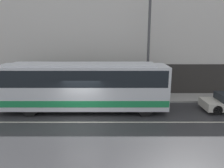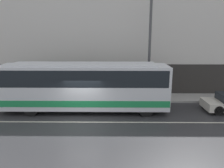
# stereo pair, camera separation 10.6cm
# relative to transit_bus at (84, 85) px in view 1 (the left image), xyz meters

# --- Properties ---
(ground_plane) EXTENTS (60.00, 60.00, 0.00)m
(ground_plane) POSITION_rel_transit_bus_xyz_m (0.06, -2.13, -1.95)
(ground_plane) COLOR #2D2D30
(sidewalk) EXTENTS (60.00, 2.38, 0.14)m
(sidewalk) POSITION_rel_transit_bus_xyz_m (0.06, 3.06, -1.88)
(sidewalk) COLOR #A09E99
(sidewalk) RESTS_ON ground_plane
(building_facade) EXTENTS (60.00, 0.35, 11.76)m
(building_facade) POSITION_rel_transit_bus_xyz_m (0.06, 4.39, 3.73)
(building_facade) COLOR silver
(building_facade) RESTS_ON ground_plane
(lane_stripe) EXTENTS (54.00, 0.14, 0.01)m
(lane_stripe) POSITION_rel_transit_bus_xyz_m (0.06, -2.13, -1.94)
(lane_stripe) COLOR beige
(lane_stripe) RESTS_ON ground_plane
(transit_bus) EXTENTS (11.79, 2.50, 3.45)m
(transit_bus) POSITION_rel_transit_bus_xyz_m (0.00, 0.00, 0.00)
(transit_bus) COLOR silver
(transit_bus) RESTS_ON ground_plane
(utility_pole_near) EXTENTS (0.21, 0.21, 8.34)m
(utility_pole_near) POSITION_rel_transit_bus_xyz_m (4.96, 2.60, 2.36)
(utility_pole_near) COLOR #4C4C4F
(utility_pole_near) RESTS_ON sidewalk
(pedestrian_waiting) EXTENTS (0.36, 0.36, 1.73)m
(pedestrian_waiting) POSITION_rel_transit_bus_xyz_m (1.70, 2.90, -1.00)
(pedestrian_waiting) COLOR maroon
(pedestrian_waiting) RESTS_ON sidewalk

